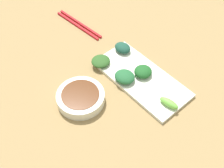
{
  "coord_description": "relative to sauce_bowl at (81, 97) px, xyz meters",
  "views": [
    {
      "loc": [
        -0.42,
        -0.44,
        0.76
      ],
      "look_at": [
        -0.03,
        0.0,
        0.05
      ],
      "focal_mm": 47.13,
      "sensor_mm": 36.0,
      "label": 1
    }
  ],
  "objects": [
    {
      "name": "tabletop",
      "position": [
        0.14,
        -0.03,
        -0.03
      ],
      "size": [
        2.1,
        2.1,
        0.02
      ],
      "primitive_type": "cube",
      "color": "olive",
      "rests_on": "ground"
    },
    {
      "name": "sauce_bowl",
      "position": [
        0.0,
        0.0,
        0.0
      ],
      "size": [
        0.15,
        0.15,
        0.03
      ],
      "color": "silver",
      "rests_on": "tabletop"
    },
    {
      "name": "serving_plate",
      "position": [
        0.2,
        -0.06,
        -0.01
      ],
      "size": [
        0.15,
        0.33,
        0.01
      ],
      "primitive_type": "cube",
      "color": "silver",
      "rests_on": "tabletop"
    },
    {
      "name": "broccoli_leafy_0",
      "position": [
        0.24,
        0.07,
        0.01
      ],
      "size": [
        0.05,
        0.06,
        0.03
      ],
      "primitive_type": "ellipsoid",
      "rotation": [
        0.0,
        0.0,
        0.12
      ],
      "color": "#1A4535",
      "rests_on": "serving_plate"
    },
    {
      "name": "broccoli_leafy_1",
      "position": [
        0.15,
        -0.03,
        0.01
      ],
      "size": [
        0.08,
        0.08,
        0.03
      ],
      "primitive_type": "ellipsoid",
      "rotation": [
        0.0,
        0.0,
        0.26
      ],
      "color": "#215C31",
      "rests_on": "serving_plate"
    },
    {
      "name": "broccoli_leafy_2",
      "position": [
        0.14,
        0.07,
        0.0
      ],
      "size": [
        0.08,
        0.08,
        0.02
      ],
      "primitive_type": "ellipsoid",
      "rotation": [
        0.0,
        0.0,
        -0.25
      ],
      "color": "#295320",
      "rests_on": "serving_plate"
    },
    {
      "name": "broccoli_stalk_3",
      "position": [
        0.18,
        -0.2,
        0.0
      ],
      "size": [
        0.03,
        0.07,
        0.02
      ],
      "primitive_type": "ellipsoid",
      "rotation": [
        0.0,
        0.0,
        0.17
      ],
      "color": "#6CB841",
      "rests_on": "serving_plate"
    },
    {
      "name": "broccoli_leafy_4",
      "position": [
        0.21,
        -0.06,
        0.01
      ],
      "size": [
        0.07,
        0.07,
        0.03
      ],
      "primitive_type": "ellipsoid",
      "rotation": [
        0.0,
        0.0,
        -0.34
      ],
      "color": "#1B5321",
      "rests_on": "serving_plate"
    },
    {
      "name": "chopsticks",
      "position": [
        0.22,
        0.29,
        -0.01
      ],
      "size": [
        0.04,
        0.23,
        0.01
      ],
      "rotation": [
        0.0,
        0.0,
        0.09
      ],
      "color": "#B3171E",
      "rests_on": "tabletop"
    }
  ]
}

